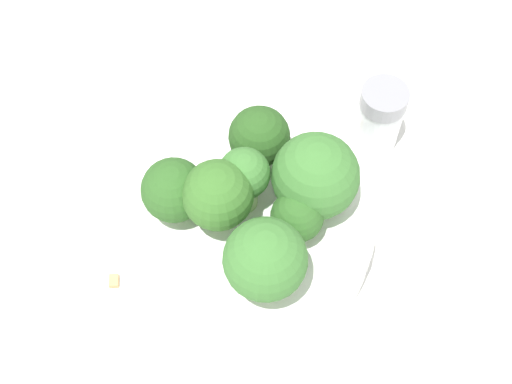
% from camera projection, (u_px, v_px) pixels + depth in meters
% --- Properties ---
extents(ground_plane, '(3.00, 3.00, 0.00)m').
position_uv_depth(ground_plane, '(256.00, 247.00, 0.52)').
color(ground_plane, white).
extents(bowl, '(0.16, 0.16, 0.05)m').
position_uv_depth(bowl, '(256.00, 232.00, 0.50)').
color(bowl, white).
rests_on(bowl, ground_plane).
extents(broccoli_floret_0, '(0.03, 0.03, 0.04)m').
position_uv_depth(broccoli_floret_0, '(297.00, 217.00, 0.45)').
color(broccoli_floret_0, '#7A9E5B').
rests_on(broccoli_floret_0, bowl).
extents(broccoli_floret_1, '(0.05, 0.05, 0.06)m').
position_uv_depth(broccoli_floret_1, '(218.00, 196.00, 0.45)').
color(broccoli_floret_1, '#8EB770').
rests_on(broccoli_floret_1, bowl).
extents(broccoli_floret_2, '(0.04, 0.04, 0.05)m').
position_uv_depth(broccoli_floret_2, '(259.00, 137.00, 0.48)').
color(broccoli_floret_2, '#7A9E5B').
rests_on(broccoli_floret_2, bowl).
extents(broccoli_floret_3, '(0.06, 0.06, 0.06)m').
position_uv_depth(broccoli_floret_3, '(315.00, 177.00, 0.46)').
color(broccoli_floret_3, '#7A9E5B').
rests_on(broccoli_floret_3, bowl).
extents(broccoli_floret_4, '(0.03, 0.03, 0.05)m').
position_uv_depth(broccoli_floret_4, '(250.00, 173.00, 0.46)').
color(broccoli_floret_4, '#84AD66').
rests_on(broccoli_floret_4, bowl).
extents(broccoli_floret_5, '(0.05, 0.05, 0.07)m').
position_uv_depth(broccoli_floret_5, '(265.00, 261.00, 0.42)').
color(broccoli_floret_5, '#8EB770').
rests_on(broccoli_floret_5, bowl).
extents(broccoli_floret_6, '(0.04, 0.04, 0.05)m').
position_uv_depth(broccoli_floret_6, '(174.00, 191.00, 0.46)').
color(broccoli_floret_6, '#8EB770').
rests_on(broccoli_floret_6, bowl).
extents(pepper_shaker, '(0.04, 0.04, 0.06)m').
position_uv_depth(pepper_shaker, '(379.00, 119.00, 0.54)').
color(pepper_shaker, silver).
rests_on(pepper_shaker, ground_plane).
extents(almond_crumb_1, '(0.01, 0.01, 0.01)m').
position_uv_depth(almond_crumb_1, '(280.00, 139.00, 0.56)').
color(almond_crumb_1, tan).
rests_on(almond_crumb_1, ground_plane).
extents(almond_crumb_3, '(0.01, 0.01, 0.01)m').
position_uv_depth(almond_crumb_3, '(113.00, 280.00, 0.50)').
color(almond_crumb_3, tan).
rests_on(almond_crumb_3, ground_plane).
extents(almond_crumb_4, '(0.01, 0.01, 0.01)m').
position_uv_depth(almond_crumb_4, '(324.00, 143.00, 0.56)').
color(almond_crumb_4, tan).
rests_on(almond_crumb_4, ground_plane).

